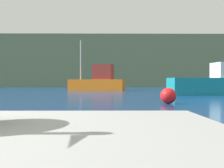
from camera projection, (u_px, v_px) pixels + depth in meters
The scene contains 4 objects.
hillside_backdrop at pixel (95, 62), 72.51m from camera, with size 140.00×14.40×9.10m, color #6B7A51.
fishing_boat_orange at pixel (98, 81), 40.14m from camera, with size 6.01×3.01×5.32m.
fishing_boat_teal at pixel (223, 83), 28.66m from camera, with size 7.91×3.16×5.75m.
mooring_buoy at pixel (168, 96), 17.27m from camera, with size 0.72×0.72×0.72m, color red.
Camera 1 is at (2.10, -2.33, 1.03)m, focal length 61.68 mm.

